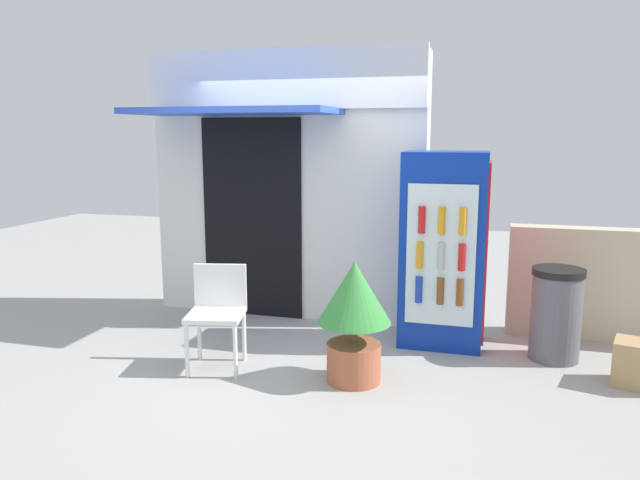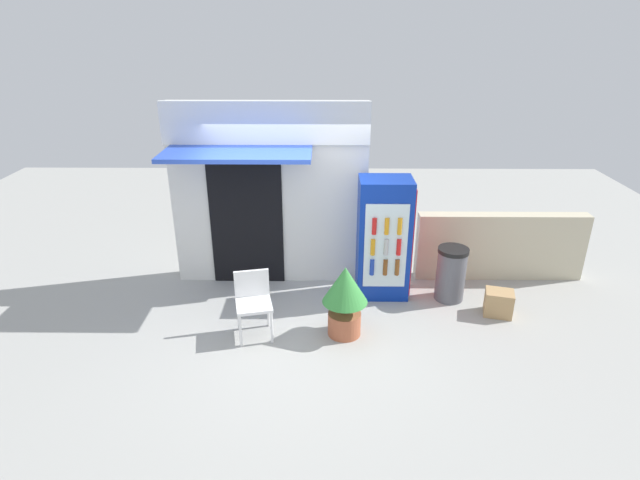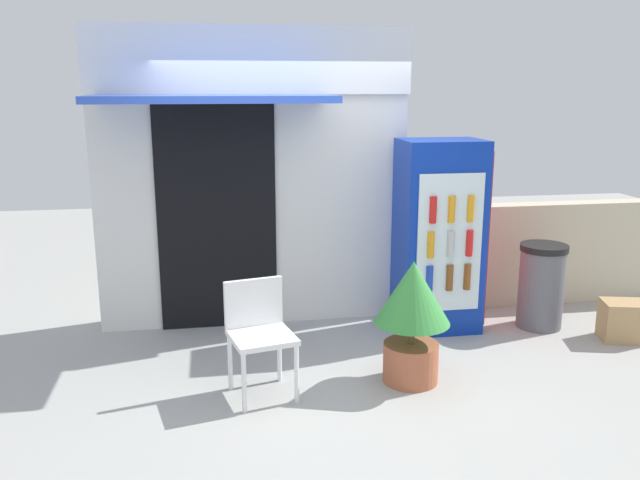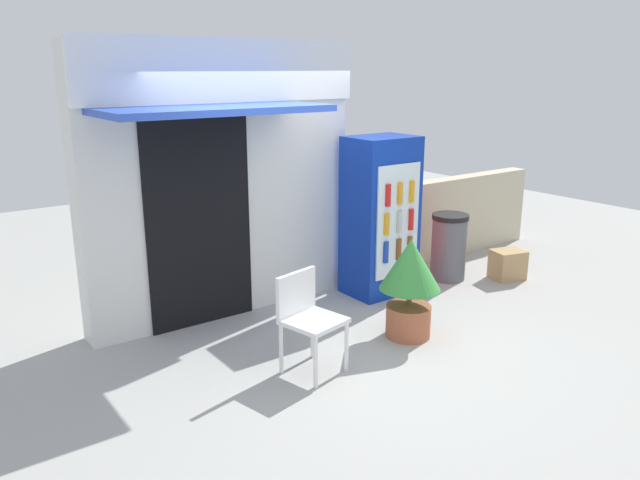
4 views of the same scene
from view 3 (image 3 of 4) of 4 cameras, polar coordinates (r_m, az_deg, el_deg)
ground at (r=5.33m, az=-0.38°, el=-12.03°), size 16.00×16.00×0.00m
storefront_building at (r=6.27m, az=-6.09°, el=5.75°), size 2.95×1.23×2.81m
drink_cooler at (r=6.23m, az=10.39°, el=0.32°), size 0.77×0.63×1.81m
plastic_chair at (r=4.95m, az=-5.38°, el=-7.62°), size 0.54×0.54×0.86m
potted_plant_near_shop at (r=5.12m, az=8.07°, el=-6.15°), size 0.59×0.59×0.98m
trash_bin at (r=6.62m, az=18.77°, el=-3.80°), size 0.45×0.45×0.82m
stone_boundary_wall at (r=7.63m, az=22.47°, el=-0.89°), size 2.64×0.23×1.08m
cardboard_box at (r=6.64m, az=24.96°, el=-6.42°), size 0.44×0.39×0.36m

